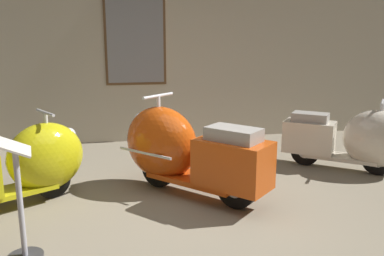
# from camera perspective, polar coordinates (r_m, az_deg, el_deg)

# --- Properties ---
(ground_plane) EXTENTS (60.00, 60.00, 0.00)m
(ground_plane) POSITION_cam_1_polar(r_m,az_deg,el_deg) (3.86, 0.99, -13.71)
(ground_plane) COLOR gray
(showroom_back_wall) EXTENTS (18.00, 0.63, 3.85)m
(showroom_back_wall) POSITION_cam_1_polar(r_m,az_deg,el_deg) (6.83, -6.36, 14.30)
(showroom_back_wall) COLOR #BCB29E
(showroom_back_wall) RESTS_ON ground
(scooter_0) EXTENTS (1.58, 1.18, 0.96)m
(scooter_0) POSITION_cam_1_polar(r_m,az_deg,el_deg) (4.53, -22.78, -4.75)
(scooter_0) COLOR black
(scooter_0) RESTS_ON ground
(scooter_1) EXTENTS (1.58, 1.66, 1.09)m
(scooter_1) POSITION_cam_1_polar(r_m,az_deg,el_deg) (4.48, -1.53, -3.11)
(scooter_1) COLOR black
(scooter_1) RESTS_ON ground
(scooter_2) EXTENTS (1.50, 1.30, 0.95)m
(scooter_2) POSITION_cam_1_polar(r_m,az_deg,el_deg) (5.63, 21.88, -1.45)
(scooter_2) COLOR black
(scooter_2) RESTS_ON ground
(info_stanchion) EXTENTS (0.28, 0.36, 0.97)m
(info_stanchion) POSITION_cam_1_polar(r_m,az_deg,el_deg) (3.46, -22.91, -10.71)
(info_stanchion) COLOR #333338
(info_stanchion) RESTS_ON ground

